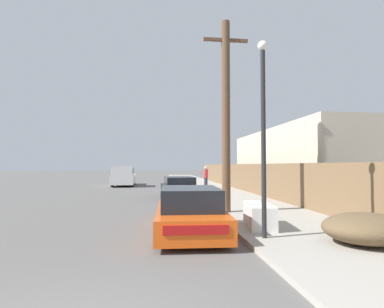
{
  "coord_description": "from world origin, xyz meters",
  "views": [
    {
      "loc": [
        1.05,
        -2.92,
        1.94
      ],
      "look_at": [
        2.31,
        8.05,
        2.36
      ],
      "focal_mm": 28.0,
      "sensor_mm": 36.0,
      "label": 1
    }
  ],
  "objects_px": {
    "discarded_fridge": "(259,215)",
    "utility_pole": "(226,113)",
    "parked_sports_car_red": "(189,212)",
    "pickup_truck": "(123,176)",
    "street_lamp": "(263,123)",
    "pedestrian": "(206,177)",
    "car_parked_mid": "(179,188)",
    "brush_pile": "(367,228)"
  },
  "relations": [
    {
      "from": "discarded_fridge",
      "to": "utility_pole",
      "type": "distance_m",
      "value": 4.62
    },
    {
      "from": "parked_sports_car_red",
      "to": "utility_pole",
      "type": "height_order",
      "value": "utility_pole"
    },
    {
      "from": "pickup_truck",
      "to": "street_lamp",
      "type": "height_order",
      "value": "street_lamp"
    },
    {
      "from": "discarded_fridge",
      "to": "street_lamp",
      "type": "distance_m",
      "value": 2.87
    },
    {
      "from": "pickup_truck",
      "to": "pedestrian",
      "type": "height_order",
      "value": "pedestrian"
    },
    {
      "from": "car_parked_mid",
      "to": "brush_pile",
      "type": "distance_m",
      "value": 11.88
    },
    {
      "from": "discarded_fridge",
      "to": "car_parked_mid",
      "type": "height_order",
      "value": "car_parked_mid"
    },
    {
      "from": "parked_sports_car_red",
      "to": "pedestrian",
      "type": "xyz_separation_m",
      "value": [
        2.88,
        14.76,
        0.43
      ]
    },
    {
      "from": "street_lamp",
      "to": "brush_pile",
      "type": "height_order",
      "value": "street_lamp"
    },
    {
      "from": "discarded_fridge",
      "to": "utility_pole",
      "type": "relative_size",
      "value": 0.22
    },
    {
      "from": "parked_sports_car_red",
      "to": "pickup_truck",
      "type": "xyz_separation_m",
      "value": [
        -4.12,
        20.06,
        0.33
      ]
    },
    {
      "from": "pickup_truck",
      "to": "pedestrian",
      "type": "bearing_deg",
      "value": 141.18
    },
    {
      "from": "brush_pile",
      "to": "discarded_fridge",
      "type": "bearing_deg",
      "value": 131.1
    },
    {
      "from": "brush_pile",
      "to": "street_lamp",
      "type": "bearing_deg",
      "value": 158.63
    },
    {
      "from": "street_lamp",
      "to": "utility_pole",
      "type": "bearing_deg",
      "value": 89.86
    },
    {
      "from": "pedestrian",
      "to": "pickup_truck",
      "type": "bearing_deg",
      "value": 142.87
    },
    {
      "from": "discarded_fridge",
      "to": "street_lamp",
      "type": "height_order",
      "value": "street_lamp"
    },
    {
      "from": "utility_pole",
      "to": "pedestrian",
      "type": "relative_size",
      "value": 4.34
    },
    {
      "from": "utility_pole",
      "to": "brush_pile",
      "type": "relative_size",
      "value": 3.76
    },
    {
      "from": "car_parked_mid",
      "to": "utility_pole",
      "type": "distance_m",
      "value": 7.27
    },
    {
      "from": "parked_sports_car_red",
      "to": "car_parked_mid",
      "type": "height_order",
      "value": "parked_sports_car_red"
    },
    {
      "from": "utility_pole",
      "to": "street_lamp",
      "type": "relative_size",
      "value": 1.51
    },
    {
      "from": "car_parked_mid",
      "to": "pedestrian",
      "type": "distance_m",
      "value": 6.21
    },
    {
      "from": "discarded_fridge",
      "to": "pickup_truck",
      "type": "xyz_separation_m",
      "value": [
        -6.19,
        20.17,
        0.46
      ]
    },
    {
      "from": "pickup_truck",
      "to": "utility_pole",
      "type": "height_order",
      "value": "utility_pole"
    },
    {
      "from": "discarded_fridge",
      "to": "street_lamp",
      "type": "bearing_deg",
      "value": -96.06
    },
    {
      "from": "street_lamp",
      "to": "pedestrian",
      "type": "bearing_deg",
      "value": 86.01
    },
    {
      "from": "parked_sports_car_red",
      "to": "brush_pile",
      "type": "distance_m",
      "value": 4.5
    },
    {
      "from": "parked_sports_car_red",
      "to": "brush_pile",
      "type": "relative_size",
      "value": 2.36
    },
    {
      "from": "parked_sports_car_red",
      "to": "brush_pile",
      "type": "xyz_separation_m",
      "value": [
        3.91,
        -2.22,
        -0.12
      ]
    },
    {
      "from": "discarded_fridge",
      "to": "pedestrian",
      "type": "xyz_separation_m",
      "value": [
        0.81,
        14.87,
        0.56
      ]
    },
    {
      "from": "parked_sports_car_red",
      "to": "brush_pile",
      "type": "height_order",
      "value": "parked_sports_car_red"
    },
    {
      "from": "brush_pile",
      "to": "pedestrian",
      "type": "bearing_deg",
      "value": 93.47
    },
    {
      "from": "street_lamp",
      "to": "pedestrian",
      "type": "height_order",
      "value": "street_lamp"
    },
    {
      "from": "discarded_fridge",
      "to": "brush_pile",
      "type": "xyz_separation_m",
      "value": [
        1.84,
        -2.12,
        0.01
      ]
    },
    {
      "from": "parked_sports_car_red",
      "to": "pedestrian",
      "type": "distance_m",
      "value": 15.05
    },
    {
      "from": "discarded_fridge",
      "to": "utility_pole",
      "type": "height_order",
      "value": "utility_pole"
    },
    {
      "from": "car_parked_mid",
      "to": "brush_pile",
      "type": "height_order",
      "value": "car_parked_mid"
    },
    {
      "from": "street_lamp",
      "to": "brush_pile",
      "type": "relative_size",
      "value": 2.49
    },
    {
      "from": "street_lamp",
      "to": "brush_pile",
      "type": "distance_m",
      "value": 3.44
    },
    {
      "from": "parked_sports_car_red",
      "to": "car_parked_mid",
      "type": "bearing_deg",
      "value": 90.32
    },
    {
      "from": "discarded_fridge",
      "to": "brush_pile",
      "type": "relative_size",
      "value": 0.82
    }
  ]
}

